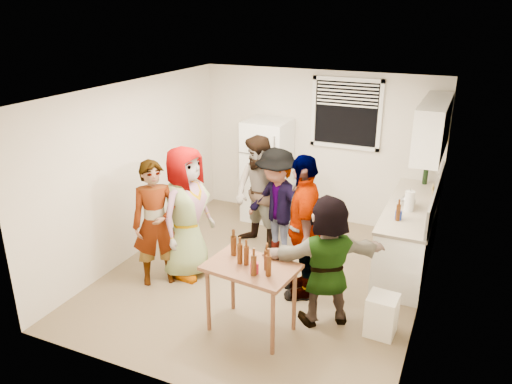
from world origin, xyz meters
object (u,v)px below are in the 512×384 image
at_px(refrigerator, 267,170).
at_px(beer_bottle_counter, 397,220).
at_px(guest_grey, 190,273).
at_px(guest_back_right, 276,256).
at_px(serving_table, 251,329).
at_px(guest_back_left, 259,246).
at_px(trash_bin, 382,314).
at_px(wine_bottle, 424,184).
at_px(guest_black, 301,292).
at_px(kettle, 408,206).
at_px(beer_bottle_table, 246,265).
at_px(guest_stripe, 160,280).
at_px(guest_orange, 324,320).
at_px(blue_cup, 398,219).
at_px(red_cup, 254,273).

height_order(refrigerator, beer_bottle_counter, refrigerator).
relative_size(guest_grey, guest_back_right, 1.10).
relative_size(serving_table, guest_back_left, 0.56).
bearing_deg(trash_bin, beer_bottle_counter, 93.96).
height_order(wine_bottle, guest_black, wine_bottle).
distance_m(kettle, serving_table, 2.73).
bearing_deg(serving_table, beer_bottle_table, 177.50).
height_order(beer_bottle_table, guest_stripe, beer_bottle_table).
bearing_deg(guest_orange, guest_back_left, -76.82).
relative_size(kettle, guest_grey, 0.13).
xyz_separation_m(guest_back_right, guest_black, (0.65, -0.78, 0.00)).
relative_size(kettle, beer_bottle_counter, 1.12).
distance_m(kettle, guest_back_right, 1.99).
bearing_deg(blue_cup, refrigerator, 150.83).
bearing_deg(refrigerator, guest_stripe, -100.50).
bearing_deg(guest_back_right, wine_bottle, 63.36).
distance_m(beer_bottle_counter, beer_bottle_table, 2.13).
bearing_deg(kettle, trash_bin, -106.77).
xyz_separation_m(refrigerator, guest_back_right, (0.69, -1.29, -0.85)).
relative_size(wine_bottle, trash_bin, 0.64).
height_order(serving_table, red_cup, red_cup).
bearing_deg(red_cup, guest_stripe, 159.83).
relative_size(guest_back_left, guest_black, 0.93).
bearing_deg(guest_black, guest_stripe, -96.80).
relative_size(kettle, beer_bottle_table, 1.09).
distance_m(kettle, red_cup, 2.64).
xyz_separation_m(beer_bottle_counter, blue_cup, (0.00, 0.04, 0.00)).
distance_m(refrigerator, trash_bin, 3.54).
height_order(kettle, guest_orange, kettle).
bearing_deg(guest_stripe, kettle, -9.04).
distance_m(refrigerator, guest_orange, 3.20).
distance_m(kettle, beer_bottle_table, 2.60).
bearing_deg(guest_grey, guest_stripe, 150.44).
height_order(refrigerator, guest_stripe, refrigerator).
xyz_separation_m(trash_bin, guest_grey, (-2.65, 0.28, -0.25)).
xyz_separation_m(guest_stripe, guest_back_left, (0.80, 1.46, 0.00)).
height_order(kettle, beer_bottle_counter, beer_bottle_counter).
relative_size(wine_bottle, guest_black, 0.16).
distance_m(trash_bin, guest_grey, 2.67).
xyz_separation_m(wine_bottle, trash_bin, (-0.07, -2.72, -0.65)).
xyz_separation_m(guest_back_right, guest_orange, (1.10, -1.23, 0.00)).
bearing_deg(guest_orange, red_cup, 14.27).
distance_m(blue_cup, trash_bin, 1.35).
relative_size(blue_cup, serving_table, 0.12).
relative_size(refrigerator, guest_grey, 0.95).
bearing_deg(kettle, refrigerator, 143.49).
distance_m(beer_bottle_table, red_cup, 0.20).
relative_size(guest_stripe, guest_orange, 1.08).
relative_size(kettle, guest_stripe, 0.14).
bearing_deg(blue_cup, guest_orange, -115.29).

